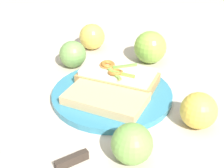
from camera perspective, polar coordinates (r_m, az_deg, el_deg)
ground_plane at (r=0.73m, az=0.00°, el=-2.25°), size 2.00×2.00×0.00m
plate at (r=0.73m, az=0.00°, el=-1.81°), size 0.26×0.26×0.01m
sandwich at (r=0.75m, az=1.18°, el=1.32°), size 0.18×0.10×0.05m
bread_slice_side at (r=0.69m, az=-1.36°, el=-2.42°), size 0.18×0.12×0.02m
apple_0 at (r=0.65m, az=14.64°, el=-4.44°), size 0.08×0.08×0.07m
apple_2 at (r=0.85m, az=-6.75°, el=5.08°), size 0.09×0.09×0.07m
apple_3 at (r=0.94m, az=-3.44°, el=8.08°), size 0.09×0.09×0.07m
apple_4 at (r=0.87m, az=6.56°, el=6.28°), size 0.10×0.10×0.08m
apple_5 at (r=0.56m, az=3.44°, el=-10.18°), size 0.10×0.10×0.07m
knife at (r=0.57m, az=-8.54°, el=-13.31°), size 0.09×0.11×0.02m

